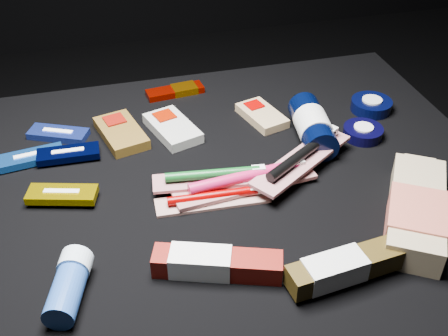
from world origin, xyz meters
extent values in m
plane|color=black|center=(0.00, 0.00, 0.00)|extent=(3.00, 3.00, 0.00)
cube|color=black|center=(0.00, 0.00, 0.20)|extent=(0.98, 0.78, 0.40)
cube|color=#233BB0|center=(-0.25, 0.21, 0.41)|extent=(0.12, 0.08, 0.01)
cube|color=white|center=(-0.25, 0.21, 0.41)|extent=(0.06, 0.03, 0.01)
cube|color=#1853AE|center=(-0.30, 0.14, 0.41)|extent=(0.12, 0.06, 0.01)
cube|color=white|center=(-0.30, 0.14, 0.41)|extent=(0.06, 0.02, 0.01)
cube|color=black|center=(-0.24, 0.13, 0.41)|extent=(0.11, 0.04, 0.01)
cube|color=white|center=(-0.24, 0.13, 0.41)|extent=(0.06, 0.01, 0.01)
cube|color=#B49800|center=(-0.25, 0.02, 0.41)|extent=(0.12, 0.07, 0.01)
cube|color=silver|center=(-0.25, 0.02, 0.41)|extent=(0.06, 0.03, 0.01)
cube|color=brown|center=(-0.14, 0.18, 0.41)|extent=(0.10, 0.14, 0.02)
cube|color=#6B0D07|center=(-0.15, 0.21, 0.41)|extent=(0.04, 0.04, 0.02)
cube|color=#AFAFA8|center=(-0.04, 0.17, 0.41)|extent=(0.10, 0.14, 0.02)
cube|color=#7C1100|center=(-0.05, 0.20, 0.41)|extent=(0.05, 0.05, 0.02)
cube|color=tan|center=(0.13, 0.17, 0.41)|extent=(0.09, 0.12, 0.02)
cube|color=#820000|center=(0.13, 0.20, 0.41)|extent=(0.04, 0.04, 0.02)
cube|color=#870C01|center=(-0.01, 0.31, 0.41)|extent=(0.12, 0.05, 0.01)
cube|color=#A25C04|center=(0.01, 0.32, 0.41)|extent=(0.05, 0.04, 0.01)
cylinder|color=black|center=(0.20, 0.08, 0.43)|extent=(0.08, 0.16, 0.06)
cylinder|color=silver|center=(0.20, 0.07, 0.43)|extent=(0.07, 0.07, 0.06)
cylinder|color=black|center=(0.21, 0.16, 0.43)|extent=(0.02, 0.02, 0.02)
cube|color=black|center=(0.22, 0.18, 0.42)|extent=(0.02, 0.03, 0.01)
cylinder|color=black|center=(0.36, 0.15, 0.41)|extent=(0.08, 0.08, 0.02)
cylinder|color=beige|center=(0.36, 0.15, 0.41)|extent=(0.04, 0.04, 0.03)
cylinder|color=black|center=(0.30, 0.06, 0.41)|extent=(0.07, 0.07, 0.02)
cylinder|color=silver|center=(0.30, 0.06, 0.41)|extent=(0.04, 0.04, 0.02)
cube|color=tan|center=(0.27, -0.17, 0.42)|extent=(0.19, 0.23, 0.05)
cube|color=#B65948|center=(0.26, -0.19, 0.42)|extent=(0.12, 0.13, 0.05)
cube|color=tan|center=(0.33, -0.08, 0.42)|extent=(0.06, 0.05, 0.03)
cylinder|color=#224996|center=(-0.25, -0.20, 0.42)|extent=(0.06, 0.09, 0.04)
cylinder|color=silver|center=(-0.24, -0.15, 0.42)|extent=(0.05, 0.04, 0.05)
cube|color=silver|center=(-0.02, -0.05, 0.40)|extent=(0.19, 0.05, 0.01)
cylinder|color=#720000|center=(-0.02, -0.05, 0.41)|extent=(0.15, 0.02, 0.01)
cube|color=silver|center=(0.05, -0.05, 0.41)|extent=(0.02, 0.01, 0.01)
cube|color=#B5AFA9|center=(0.04, -0.03, 0.41)|extent=(0.25, 0.08, 0.01)
cylinder|color=#B7164F|center=(0.04, -0.03, 0.42)|extent=(0.19, 0.04, 0.02)
cube|color=#BCBCB7|center=(0.13, -0.02, 0.43)|extent=(0.03, 0.02, 0.01)
cube|color=#AAA29F|center=(-0.01, -0.01, 0.42)|extent=(0.20, 0.07, 0.01)
cylinder|color=#0D4C19|center=(-0.01, -0.01, 0.43)|extent=(0.16, 0.03, 0.02)
cube|color=white|center=(0.07, -0.02, 0.43)|extent=(0.02, 0.02, 0.01)
cube|color=beige|center=(0.15, -0.01, 0.42)|extent=(0.22, 0.17, 0.01)
cylinder|color=black|center=(0.15, -0.01, 0.44)|extent=(0.16, 0.11, 0.02)
cube|color=silver|center=(0.22, 0.04, 0.44)|extent=(0.03, 0.03, 0.01)
cube|color=maroon|center=(-0.05, -0.20, 0.42)|extent=(0.18, 0.10, 0.03)
cube|color=silver|center=(-0.07, -0.19, 0.42)|extent=(0.09, 0.07, 0.03)
cube|color=#36280B|center=(0.12, -0.25, 0.42)|extent=(0.18, 0.06, 0.03)
cube|color=silver|center=(0.10, -0.25, 0.42)|extent=(0.09, 0.05, 0.03)
camera|label=1|loc=(-0.18, -0.72, 0.99)|focal=45.00mm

